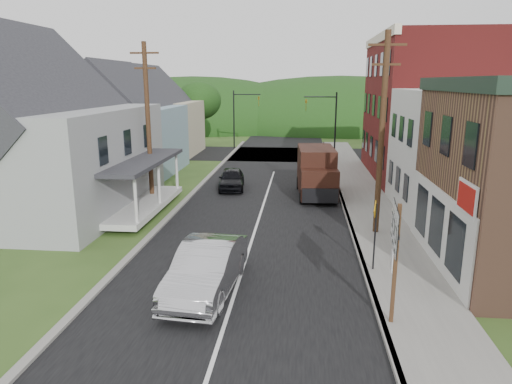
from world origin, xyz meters
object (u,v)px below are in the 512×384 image
(dark_sedan, at_px, (232,179))
(route_sign_cluster, at_px, (395,247))
(delivery_van, at_px, (317,172))
(warning_sign, at_px, (375,225))
(silver_sedan, at_px, (207,269))

(dark_sedan, distance_m, route_sign_cluster, 18.23)
(delivery_van, relative_size, warning_sign, 2.02)
(silver_sedan, bearing_deg, delivery_van, 78.07)
(silver_sedan, relative_size, dark_sedan, 1.29)
(dark_sedan, distance_m, delivery_van, 5.69)
(silver_sedan, xyz_separation_m, dark_sedan, (-1.47, 15.06, -0.17))
(route_sign_cluster, distance_m, warning_sign, 3.86)
(silver_sedan, distance_m, warning_sign, 6.25)
(delivery_van, relative_size, route_sign_cluster, 1.53)
(route_sign_cluster, relative_size, warning_sign, 1.32)
(route_sign_cluster, bearing_deg, dark_sedan, 120.14)
(delivery_van, bearing_deg, warning_sign, -84.57)
(silver_sedan, xyz_separation_m, warning_sign, (5.76, 2.20, 1.01))
(delivery_van, height_order, route_sign_cluster, route_sign_cluster)
(dark_sedan, height_order, warning_sign, warning_sign)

